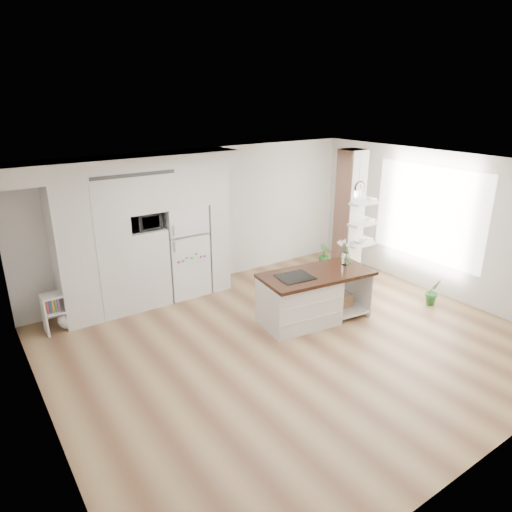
% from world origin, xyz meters
% --- Properties ---
extents(floor, '(7.00, 6.00, 0.01)m').
position_xyz_m(floor, '(0.00, 0.00, 0.00)').
color(floor, tan).
rests_on(floor, ground).
extents(room, '(7.04, 6.04, 2.72)m').
position_xyz_m(room, '(0.00, 0.00, 1.86)').
color(room, white).
rests_on(room, ground).
extents(cabinet_wall, '(4.00, 0.71, 2.70)m').
position_xyz_m(cabinet_wall, '(-1.45, 2.67, 1.51)').
color(cabinet_wall, silver).
rests_on(cabinet_wall, floor).
extents(refrigerator, '(0.78, 0.69, 1.75)m').
position_xyz_m(refrigerator, '(-0.53, 2.68, 0.88)').
color(refrigerator, white).
rests_on(refrigerator, floor).
extents(column, '(0.69, 0.90, 2.70)m').
position_xyz_m(column, '(2.38, 1.13, 1.35)').
color(column, silver).
rests_on(column, floor).
extents(window, '(0.00, 2.40, 2.40)m').
position_xyz_m(window, '(3.48, 0.30, 1.50)').
color(window, white).
rests_on(window, room).
extents(pendant_light, '(0.12, 0.12, 0.10)m').
position_xyz_m(pendant_light, '(1.70, 0.15, 2.12)').
color(pendant_light, white).
rests_on(pendant_light, room).
extents(kitchen_island, '(1.99, 1.13, 1.42)m').
position_xyz_m(kitchen_island, '(0.60, 0.46, 0.45)').
color(kitchen_island, silver).
rests_on(kitchen_island, floor).
extents(bookshelf, '(0.55, 0.33, 0.65)m').
position_xyz_m(bookshelf, '(-2.82, 2.50, 0.29)').
color(bookshelf, silver).
rests_on(bookshelf, floor).
extents(floor_plant_a, '(0.32, 0.28, 0.50)m').
position_xyz_m(floor_plant_a, '(2.97, -0.36, 0.25)').
color(floor_plant_a, '#348236').
rests_on(floor_plant_a, floor).
extents(floor_plant_b, '(0.32, 0.32, 0.44)m').
position_xyz_m(floor_plant_b, '(2.77, 2.34, 0.22)').
color(floor_plant_b, '#348236').
rests_on(floor_plant_b, floor).
extents(microwave, '(0.54, 0.37, 0.30)m').
position_xyz_m(microwave, '(-1.27, 2.62, 1.57)').
color(microwave, '#2D2D2D').
rests_on(microwave, cabinet_wall).
extents(shelf_plant, '(0.27, 0.23, 0.30)m').
position_xyz_m(shelf_plant, '(2.63, 1.30, 1.52)').
color(shelf_plant, '#348236').
rests_on(shelf_plant, column).
extents(decor_bowl, '(0.22, 0.22, 0.05)m').
position_xyz_m(decor_bowl, '(2.30, 0.90, 1.00)').
color(decor_bowl, white).
rests_on(decor_bowl, column).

